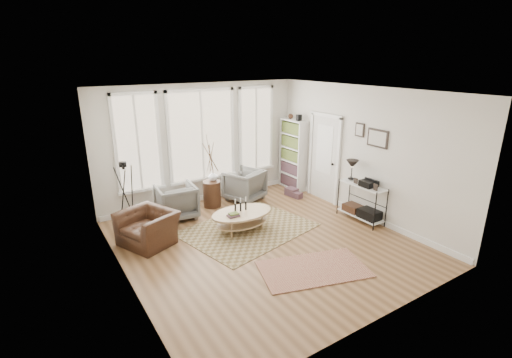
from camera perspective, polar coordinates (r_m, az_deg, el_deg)
room at (r=6.90m, az=1.31°, el=1.06°), size 5.50×5.54×2.90m
bay_window at (r=9.13m, az=-8.29°, el=6.33°), size 4.14×0.12×2.24m
door at (r=9.36m, az=10.48°, el=3.46°), size 0.09×1.06×2.22m
bookcase at (r=10.11m, az=5.73°, el=3.79°), size 0.31×0.85×2.06m
low_shelf at (r=8.46m, az=15.92°, el=-2.90°), size 0.38×1.08×1.30m
wall_art at (r=8.26m, az=17.52°, el=6.32°), size 0.04×0.88×0.44m
rug_main at (r=7.90m, az=-1.24°, el=-7.71°), size 2.92×2.43×0.01m
rug_runner at (r=6.60m, az=8.82°, el=-13.50°), size 2.03×1.49×0.01m
coffee_table at (r=7.72m, az=-2.21°, el=-5.73°), size 1.32×0.84×0.61m
armchair_left at (r=8.51m, az=-12.16°, el=-3.38°), size 0.90×0.92×0.78m
armchair_right at (r=9.36m, az=-1.80°, el=-0.92°), size 1.10×1.11×0.78m
side_table at (r=8.85m, az=-6.91°, el=0.98°), size 0.42×0.42×1.78m
vase at (r=8.95m, az=-6.64°, el=0.50°), size 0.27×0.27×0.24m
accent_chair at (r=7.52m, az=-16.30°, el=-7.20°), size 1.27×1.20×0.65m
tripod_camera at (r=8.19m, az=-19.25°, el=-2.78°), size 0.51×0.51×1.45m
book_stack_near at (r=9.78m, az=5.49°, el=-1.96°), size 0.28×0.34×0.20m
book_stack_far at (r=9.62m, az=6.36°, el=-2.50°), size 0.22×0.27×0.15m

